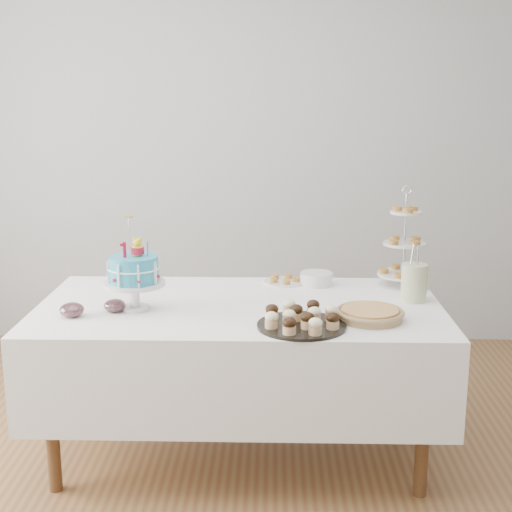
{
  "coord_description": "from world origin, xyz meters",
  "views": [
    {
      "loc": [
        0.16,
        -2.95,
        1.76
      ],
      "look_at": [
        0.08,
        0.3,
        1.01
      ],
      "focal_mm": 50.0,
      "sensor_mm": 36.0,
      "label": 1
    }
  ],
  "objects_px": {
    "pastry_plate": "(284,280)",
    "utensil_pitcher": "(414,281)",
    "birthday_cake": "(135,285)",
    "table": "(240,349)",
    "cupcake_tray": "(302,317)",
    "pie": "(370,314)",
    "plate_stack": "(316,279)",
    "jam_bowl_b": "(115,306)",
    "tiered_stand": "(405,244)",
    "jam_bowl_a": "(72,310)"
  },
  "relations": [
    {
      "from": "pastry_plate",
      "to": "utensil_pitcher",
      "type": "distance_m",
      "value": 0.7
    },
    {
      "from": "tiered_stand",
      "to": "plate_stack",
      "type": "bearing_deg",
      "value": -178.96
    },
    {
      "from": "birthday_cake",
      "to": "pastry_plate",
      "type": "distance_m",
      "value": 0.86
    },
    {
      "from": "tiered_stand",
      "to": "table",
      "type": "bearing_deg",
      "value": -155.96
    },
    {
      "from": "jam_bowl_b",
      "to": "pie",
      "type": "bearing_deg",
      "value": -4.24
    },
    {
      "from": "jam_bowl_a",
      "to": "birthday_cake",
      "type": "bearing_deg",
      "value": 23.19
    },
    {
      "from": "tiered_stand",
      "to": "utensil_pitcher",
      "type": "height_order",
      "value": "tiered_stand"
    },
    {
      "from": "birthday_cake",
      "to": "pie",
      "type": "height_order",
      "value": "birthday_cake"
    },
    {
      "from": "pie",
      "to": "tiered_stand",
      "type": "xyz_separation_m",
      "value": [
        0.25,
        0.59,
        0.19
      ]
    },
    {
      "from": "birthday_cake",
      "to": "jam_bowl_b",
      "type": "bearing_deg",
      "value": -179.88
    },
    {
      "from": "jam_bowl_b",
      "to": "utensil_pitcher",
      "type": "bearing_deg",
      "value": 8.54
    },
    {
      "from": "table",
      "to": "utensil_pitcher",
      "type": "xyz_separation_m",
      "value": [
        0.84,
        0.09,
        0.33
      ]
    },
    {
      "from": "pastry_plate",
      "to": "jam_bowl_b",
      "type": "bearing_deg",
      "value": -146.27
    },
    {
      "from": "birthday_cake",
      "to": "utensil_pitcher",
      "type": "bearing_deg",
      "value": -13.37
    },
    {
      "from": "cupcake_tray",
      "to": "pie",
      "type": "distance_m",
      "value": 0.33
    },
    {
      "from": "table",
      "to": "cupcake_tray",
      "type": "xyz_separation_m",
      "value": [
        0.28,
        -0.32,
        0.27
      ]
    },
    {
      "from": "pie",
      "to": "jam_bowl_b",
      "type": "distance_m",
      "value": 1.16
    },
    {
      "from": "cupcake_tray",
      "to": "utensil_pitcher",
      "type": "bearing_deg",
      "value": 36.36
    },
    {
      "from": "utensil_pitcher",
      "to": "cupcake_tray",
      "type": "bearing_deg",
      "value": -130.25
    },
    {
      "from": "tiered_stand",
      "to": "pastry_plate",
      "type": "bearing_deg",
      "value": 177.68
    },
    {
      "from": "jam_bowl_a",
      "to": "utensil_pitcher",
      "type": "distance_m",
      "value": 1.62
    },
    {
      "from": "tiered_stand",
      "to": "jam_bowl_b",
      "type": "bearing_deg",
      "value": -160.48
    },
    {
      "from": "pastry_plate",
      "to": "utensil_pitcher",
      "type": "relative_size",
      "value": 0.77
    },
    {
      "from": "plate_stack",
      "to": "jam_bowl_b",
      "type": "xyz_separation_m",
      "value": [
        -0.96,
        -0.49,
        -0.0
      ]
    },
    {
      "from": "jam_bowl_a",
      "to": "table",
      "type": "bearing_deg",
      "value": 15.34
    },
    {
      "from": "cupcake_tray",
      "to": "tiered_stand",
      "type": "distance_m",
      "value": 0.91
    },
    {
      "from": "cupcake_tray",
      "to": "jam_bowl_b",
      "type": "xyz_separation_m",
      "value": [
        -0.85,
        0.2,
        -0.02
      ]
    },
    {
      "from": "cupcake_tray",
      "to": "jam_bowl_b",
      "type": "height_order",
      "value": "cupcake_tray"
    },
    {
      "from": "birthday_cake",
      "to": "pie",
      "type": "relative_size",
      "value": 1.43
    },
    {
      "from": "table",
      "to": "utensil_pitcher",
      "type": "distance_m",
      "value": 0.91
    },
    {
      "from": "table",
      "to": "pie",
      "type": "relative_size",
      "value": 6.27
    },
    {
      "from": "tiered_stand",
      "to": "utensil_pitcher",
      "type": "bearing_deg",
      "value": -89.93
    },
    {
      "from": "cupcake_tray",
      "to": "pastry_plate",
      "type": "relative_size",
      "value": 1.8
    },
    {
      "from": "pie",
      "to": "tiered_stand",
      "type": "bearing_deg",
      "value": 67.0
    },
    {
      "from": "table",
      "to": "cupcake_tray",
      "type": "distance_m",
      "value": 0.51
    },
    {
      "from": "table",
      "to": "jam_bowl_b",
      "type": "relative_size",
      "value": 19.14
    },
    {
      "from": "tiered_stand",
      "to": "plate_stack",
      "type": "distance_m",
      "value": 0.49
    },
    {
      "from": "birthday_cake",
      "to": "tiered_stand",
      "type": "bearing_deg",
      "value": -1.6
    },
    {
      "from": "utensil_pitcher",
      "to": "pastry_plate",
      "type": "bearing_deg",
      "value": 166.69
    },
    {
      "from": "cupcake_tray",
      "to": "utensil_pitcher",
      "type": "xyz_separation_m",
      "value": [
        0.56,
        0.41,
        0.06
      ]
    },
    {
      "from": "plate_stack",
      "to": "jam_bowl_b",
      "type": "height_order",
      "value": "plate_stack"
    },
    {
      "from": "pastry_plate",
      "to": "jam_bowl_b",
      "type": "relative_size",
      "value": 2.15
    },
    {
      "from": "pie",
      "to": "jam_bowl_a",
      "type": "xyz_separation_m",
      "value": [
        -1.34,
        0.01,
        0.0
      ]
    },
    {
      "from": "pastry_plate",
      "to": "cupcake_tray",
      "type": "bearing_deg",
      "value": -84.71
    },
    {
      "from": "cupcake_tray",
      "to": "plate_stack",
      "type": "xyz_separation_m",
      "value": [
        0.1,
        0.69,
        -0.01
      ]
    },
    {
      "from": "birthday_cake",
      "to": "tiered_stand",
      "type": "height_order",
      "value": "tiered_stand"
    },
    {
      "from": "cupcake_tray",
      "to": "utensil_pitcher",
      "type": "relative_size",
      "value": 1.39
    },
    {
      "from": "tiered_stand",
      "to": "jam_bowl_b",
      "type": "relative_size",
      "value": 5.23
    },
    {
      "from": "pie",
      "to": "jam_bowl_a",
      "type": "relative_size",
      "value": 2.77
    },
    {
      "from": "pie",
      "to": "utensil_pitcher",
      "type": "xyz_separation_m",
      "value": [
        0.25,
        0.3,
        0.07
      ]
    }
  ]
}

